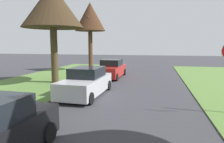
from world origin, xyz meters
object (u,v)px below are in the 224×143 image
at_px(street_tree_left_far, 90,18).
at_px(street_tree_left_mid_b, 53,7).
at_px(parked_sedan_silver, 86,83).
at_px(parked_sedan_red, 111,69).

bearing_deg(street_tree_left_far, street_tree_left_mid_b, -91.12).
bearing_deg(parked_sedan_silver, parked_sedan_red, 90.68).
distance_m(street_tree_left_mid_b, street_tree_left_far, 7.74).
bearing_deg(parked_sedan_silver, street_tree_left_mid_b, 140.15).
bearing_deg(parked_sedan_red, street_tree_left_far, 128.68).
relative_size(street_tree_left_far, parked_sedan_red, 1.66).
xyz_separation_m(street_tree_left_far, parked_sedan_silver, (3.44, -10.74, -5.09)).
bearing_deg(street_tree_left_mid_b, parked_sedan_red, 45.25).
bearing_deg(street_tree_left_far, parked_sedan_silver, -72.24).
bearing_deg(street_tree_left_far, parked_sedan_red, -51.32).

